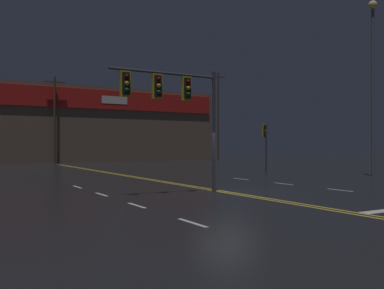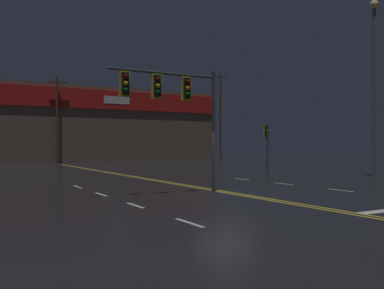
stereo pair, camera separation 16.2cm
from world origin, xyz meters
TOP-DOWN VIEW (x-y plane):
  - ground_plane at (0.00, 0.00)m, footprint 200.00×200.00m
  - road_markings at (0.90, -1.24)m, footprint 14.19×60.00m
  - traffic_signal_median at (-2.35, 0.49)m, footprint 4.71×0.36m
  - traffic_signal_corner_northeast at (10.31, 9.87)m, footprint 0.42×0.36m
  - streetlight_median_approach at (13.19, 2.87)m, footprint 0.56×0.56m
  - building_backdrop at (0.00, 39.47)m, footprint 42.59×10.23m
  - utility_pole_row at (0.27, 33.88)m, footprint 46.53×0.26m

SIDE VIEW (x-z plane):
  - ground_plane at x=0.00m, z-range 0.00..0.00m
  - road_markings at x=0.90m, z-range 0.00..0.01m
  - traffic_signal_corner_northeast at x=10.31m, z-range 0.83..4.37m
  - traffic_signal_median at x=-2.35m, z-range 1.43..6.50m
  - building_backdrop at x=0.00m, z-range 0.01..9.01m
  - utility_pole_row at x=0.27m, z-range -0.20..11.72m
  - streetlight_median_approach at x=13.19m, z-range 1.38..12.49m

